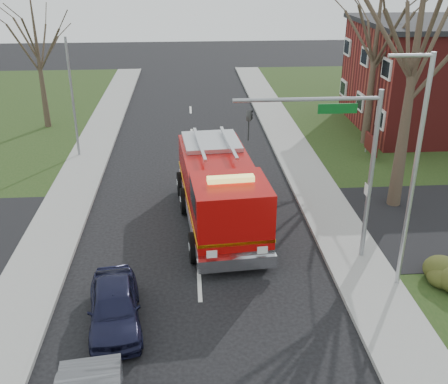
{
  "coord_description": "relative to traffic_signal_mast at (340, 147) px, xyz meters",
  "views": [
    {
      "loc": [
        -0.26,
        -16.06,
        11.04
      ],
      "look_at": [
        1.18,
        3.86,
        2.0
      ],
      "focal_mm": 42.0,
      "sensor_mm": 36.0,
      "label": 1
    }
  ],
  "objects": [
    {
      "name": "fire_engine",
      "position": [
        -4.14,
        3.17,
        -3.13
      ],
      "size": [
        3.89,
        8.88,
        3.49
      ],
      "rotation": [
        0.0,
        0.0,
        0.08
      ],
      "color": "#A70907",
      "rests_on": "ground"
    },
    {
      "name": "parked_car_maroon",
      "position": [
        -8.01,
        -3.45,
        -4.01
      ],
      "size": [
        2.16,
        4.26,
        1.39
      ],
      "primitive_type": "imported",
      "rotation": [
        0.0,
        0.0,
        0.13
      ],
      "color": "black",
      "rests_on": "ground"
    },
    {
      "name": "health_center_sign",
      "position": [
        5.29,
        11.0,
        -3.83
      ],
      "size": [
        0.12,
        2.0,
        1.4
      ],
      "color": "#481310",
      "rests_on": "ground"
    },
    {
      "name": "bare_tree_left",
      "position": [
        -15.21,
        18.5,
        0.86
      ],
      "size": [
        4.5,
        4.5,
        9.0
      ],
      "color": "#31271D",
      "rests_on": "ground"
    },
    {
      "name": "utility_pole_far",
      "position": [
        -12.01,
        12.5,
        -1.21
      ],
      "size": [
        0.14,
        0.14,
        7.0
      ],
      "primitive_type": "cylinder",
      "color": "gray",
      "rests_on": "ground"
    },
    {
      "name": "traffic_signal_mast",
      "position": [
        0.0,
        0.0,
        0.0
      ],
      "size": [
        5.29,
        0.18,
        6.8
      ],
      "color": "gray",
      "rests_on": "ground"
    },
    {
      "name": "ground",
      "position": [
        -5.21,
        -1.5,
        -4.71
      ],
      "size": [
        120.0,
        120.0,
        0.0
      ],
      "primitive_type": "plane",
      "color": "black",
      "rests_on": "ground"
    },
    {
      "name": "bare_tree_far",
      "position": [
        5.79,
        13.5,
        1.78
      ],
      "size": [
        5.25,
        5.25,
        10.5
      ],
      "color": "#31271D",
      "rests_on": "ground"
    },
    {
      "name": "streetlight_pole",
      "position": [
        1.93,
        -2.0,
        -0.16
      ],
      "size": [
        1.48,
        0.16,
        8.4
      ],
      "color": "#B7BABF",
      "rests_on": "ground"
    },
    {
      "name": "sidewalk_left",
      "position": [
        -11.41,
        -1.5,
        -4.63
      ],
      "size": [
        2.4,
        80.0,
        0.15
      ],
      "primitive_type": "cube",
      "color": "gray",
      "rests_on": "ground"
    },
    {
      "name": "bare_tree_near",
      "position": [
        4.29,
        4.5,
        2.71
      ],
      "size": [
        6.0,
        6.0,
        12.0
      ],
      "color": "#31271D",
      "rests_on": "ground"
    },
    {
      "name": "sidewalk_right",
      "position": [
        0.99,
        -1.5,
        -4.63
      ],
      "size": [
        2.4,
        80.0,
        0.15
      ],
      "primitive_type": "cube",
      "color": "gray",
      "rests_on": "ground"
    }
  ]
}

